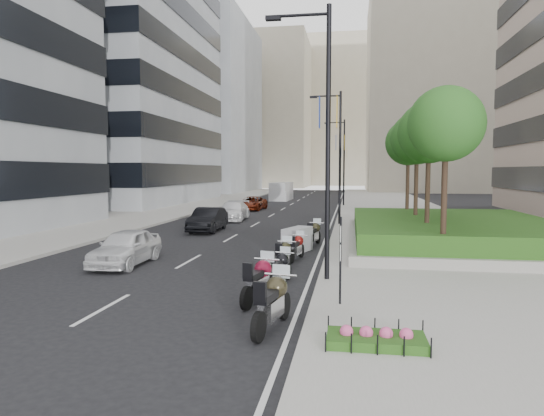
% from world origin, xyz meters
% --- Properties ---
extents(ground, '(160.00, 160.00, 0.00)m').
position_xyz_m(ground, '(0.00, 0.00, 0.00)').
color(ground, black).
rests_on(ground, ground).
extents(sidewalk_right, '(10.00, 100.00, 0.15)m').
position_xyz_m(sidewalk_right, '(9.00, 30.00, 0.07)').
color(sidewalk_right, '#9E9B93').
rests_on(sidewalk_right, ground).
extents(sidewalk_left, '(8.00, 100.00, 0.15)m').
position_xyz_m(sidewalk_left, '(-12.00, 30.00, 0.07)').
color(sidewalk_left, '#9E9B93').
rests_on(sidewalk_left, ground).
extents(lane_edge, '(0.12, 100.00, 0.01)m').
position_xyz_m(lane_edge, '(3.70, 30.00, 0.01)').
color(lane_edge, silver).
rests_on(lane_edge, ground).
extents(lane_centre, '(0.12, 100.00, 0.01)m').
position_xyz_m(lane_centre, '(-1.50, 30.00, 0.01)').
color(lane_centre, silver).
rests_on(lane_centre, ground).
extents(building_grey_mid, '(22.00, 26.00, 40.00)m').
position_xyz_m(building_grey_mid, '(-24.00, 38.00, 20.00)').
color(building_grey_mid, gray).
rests_on(building_grey_mid, ground).
extents(building_grey_far, '(22.00, 26.00, 30.00)m').
position_xyz_m(building_grey_far, '(-24.00, 70.00, 15.00)').
color(building_grey_far, gray).
rests_on(building_grey_far, ground).
extents(building_cream_right, '(28.00, 24.00, 36.00)m').
position_xyz_m(building_cream_right, '(22.00, 80.00, 18.00)').
color(building_cream_right, '#B7AD93').
rests_on(building_cream_right, ground).
extents(building_cream_left, '(26.00, 24.00, 34.00)m').
position_xyz_m(building_cream_left, '(-18.00, 100.00, 17.00)').
color(building_cream_left, '#B7AD93').
rests_on(building_cream_left, ground).
extents(building_cream_centre, '(30.00, 24.00, 38.00)m').
position_xyz_m(building_cream_centre, '(2.00, 120.00, 19.00)').
color(building_cream_centre, '#B7AD93').
rests_on(building_cream_centre, ground).
extents(planter, '(10.00, 14.00, 0.40)m').
position_xyz_m(planter, '(10.00, 10.00, 0.35)').
color(planter, gray).
rests_on(planter, sidewalk_right).
extents(hedge, '(9.40, 13.40, 0.80)m').
position_xyz_m(hedge, '(10.00, 10.00, 0.95)').
color(hedge, '#133C11').
rests_on(hedge, planter).
extents(flower_bed, '(2.00, 1.00, 0.20)m').
position_xyz_m(flower_bed, '(5.60, -5.00, 0.25)').
color(flower_bed, '#133C11').
rests_on(flower_bed, sidewalk_right).
extents(tree_0, '(2.80, 2.80, 6.30)m').
position_xyz_m(tree_0, '(8.50, 4.00, 5.42)').
color(tree_0, '#332319').
rests_on(tree_0, planter).
extents(tree_1, '(2.80, 2.80, 6.30)m').
position_xyz_m(tree_1, '(8.50, 8.00, 5.42)').
color(tree_1, '#332319').
rests_on(tree_1, planter).
extents(tree_2, '(2.80, 2.80, 6.30)m').
position_xyz_m(tree_2, '(8.50, 12.00, 5.42)').
color(tree_2, '#332319').
rests_on(tree_2, planter).
extents(tree_3, '(2.80, 2.80, 6.30)m').
position_xyz_m(tree_3, '(8.50, 16.00, 5.42)').
color(tree_3, '#332319').
rests_on(tree_3, planter).
extents(lamp_post_0, '(2.34, 0.45, 9.00)m').
position_xyz_m(lamp_post_0, '(4.14, 1.00, 5.07)').
color(lamp_post_0, black).
rests_on(lamp_post_0, ground).
extents(lamp_post_1, '(2.34, 0.45, 9.00)m').
position_xyz_m(lamp_post_1, '(4.14, 18.00, 5.07)').
color(lamp_post_1, black).
rests_on(lamp_post_1, ground).
extents(lamp_post_2, '(2.34, 0.45, 9.00)m').
position_xyz_m(lamp_post_2, '(4.14, 36.00, 5.07)').
color(lamp_post_2, black).
rests_on(lamp_post_2, ground).
extents(parking_sign, '(0.06, 0.32, 2.50)m').
position_xyz_m(parking_sign, '(4.80, -2.00, 1.46)').
color(parking_sign, black).
rests_on(parking_sign, ground).
extents(motorcycle_0, '(0.81, 2.42, 1.21)m').
position_xyz_m(motorcycle_0, '(3.28, -3.91, 0.65)').
color(motorcycle_0, black).
rests_on(motorcycle_0, ground).
extents(motorcycle_1, '(0.82, 2.31, 1.16)m').
position_xyz_m(motorcycle_1, '(2.53, -1.63, 0.62)').
color(motorcycle_1, black).
rests_on(motorcycle_1, ground).
extents(motorcycle_2, '(0.72, 1.98, 1.00)m').
position_xyz_m(motorcycle_2, '(2.78, 0.60, 0.53)').
color(motorcycle_2, black).
rests_on(motorcycle_2, ground).
extents(motorcycle_3, '(0.71, 2.14, 1.07)m').
position_xyz_m(motorcycle_3, '(2.63, 2.66, 0.57)').
color(motorcycle_3, black).
rests_on(motorcycle_3, ground).
extents(motorcycle_4, '(0.67, 2.01, 1.00)m').
position_xyz_m(motorcycle_4, '(2.86, 5.01, 0.54)').
color(motorcycle_4, black).
rests_on(motorcycle_4, ground).
extents(motorcycle_5, '(1.30, 2.00, 1.13)m').
position_xyz_m(motorcycle_5, '(2.66, 6.94, 0.56)').
color(motorcycle_5, black).
rests_on(motorcycle_5, ground).
extents(motorcycle_6, '(0.75, 2.23, 1.12)m').
position_xyz_m(motorcycle_6, '(3.27, 9.04, 0.60)').
color(motorcycle_6, black).
rests_on(motorcycle_6, ground).
extents(car_a, '(1.75, 4.20, 1.42)m').
position_xyz_m(car_a, '(-3.71, 2.89, 0.71)').
color(car_a, silver).
rests_on(car_a, ground).
extents(car_b, '(1.62, 4.44, 1.45)m').
position_xyz_m(car_b, '(-3.62, 13.72, 0.73)').
color(car_b, black).
rests_on(car_b, ground).
extents(car_c, '(2.21, 4.96, 1.41)m').
position_xyz_m(car_c, '(-3.71, 20.53, 0.71)').
color(car_c, white).
rests_on(car_c, ground).
extents(car_d, '(2.42, 4.76, 1.29)m').
position_xyz_m(car_d, '(-4.24, 30.17, 0.64)').
color(car_d, maroon).
rests_on(car_d, ground).
extents(delivery_van, '(2.43, 5.54, 2.27)m').
position_xyz_m(delivery_van, '(-3.68, 45.73, 1.06)').
color(delivery_van, silver).
rests_on(delivery_van, ground).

